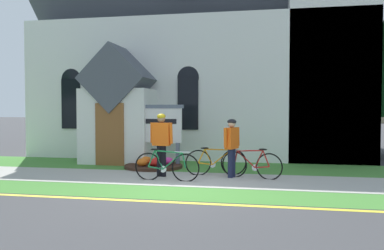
{
  "coord_description": "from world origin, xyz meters",
  "views": [
    {
      "loc": [
        2.06,
        -8.8,
        1.9
      ],
      "look_at": [
        -0.2,
        3.02,
        1.41
      ],
      "focal_mm": 36.96,
      "sensor_mm": 36.0,
      "label": 1
    }
  ],
  "objects_px": {
    "cyclist_in_yellow_jersey": "(232,144)",
    "bicycle_green": "(252,164)",
    "yard_deciduous_tree": "(77,70)",
    "bicycle_black": "(216,162)",
    "bicycle_blue": "(166,166)",
    "church_sign": "(157,126)",
    "cyclist_in_blue_jersey": "(161,139)"
  },
  "relations": [
    {
      "from": "cyclist_in_yellow_jersey",
      "to": "bicycle_green",
      "type": "bearing_deg",
      "value": 2.07
    },
    {
      "from": "yard_deciduous_tree",
      "to": "bicycle_black",
      "type": "bearing_deg",
      "value": -35.9
    },
    {
      "from": "bicycle_blue",
      "to": "yard_deciduous_tree",
      "type": "bearing_deg",
      "value": 132.78
    },
    {
      "from": "church_sign",
      "to": "cyclist_in_yellow_jersey",
      "type": "height_order",
      "value": "church_sign"
    },
    {
      "from": "church_sign",
      "to": "bicycle_black",
      "type": "height_order",
      "value": "church_sign"
    },
    {
      "from": "bicycle_green",
      "to": "cyclist_in_yellow_jersey",
      "type": "relative_size",
      "value": 1.03
    },
    {
      "from": "bicycle_black",
      "to": "bicycle_blue",
      "type": "height_order",
      "value": "bicycle_blue"
    },
    {
      "from": "cyclist_in_yellow_jersey",
      "to": "yard_deciduous_tree",
      "type": "distance_m",
      "value": 9.32
    },
    {
      "from": "yard_deciduous_tree",
      "to": "bicycle_blue",
      "type": "bearing_deg",
      "value": -47.22
    },
    {
      "from": "bicycle_blue",
      "to": "yard_deciduous_tree",
      "type": "height_order",
      "value": "yard_deciduous_tree"
    },
    {
      "from": "church_sign",
      "to": "cyclist_in_blue_jersey",
      "type": "relative_size",
      "value": 1.15
    },
    {
      "from": "cyclist_in_yellow_jersey",
      "to": "bicycle_blue",
      "type": "bearing_deg",
      "value": -154.36
    },
    {
      "from": "cyclist_in_blue_jersey",
      "to": "yard_deciduous_tree",
      "type": "xyz_separation_m",
      "value": [
        -5.29,
        5.46,
        2.54
      ]
    },
    {
      "from": "bicycle_blue",
      "to": "church_sign",
      "type": "bearing_deg",
      "value": 110.81
    },
    {
      "from": "church_sign",
      "to": "bicycle_blue",
      "type": "height_order",
      "value": "church_sign"
    },
    {
      "from": "church_sign",
      "to": "bicycle_blue",
      "type": "relative_size",
      "value": 1.15
    },
    {
      "from": "bicycle_black",
      "to": "church_sign",
      "type": "bearing_deg",
      "value": 146.08
    },
    {
      "from": "church_sign",
      "to": "bicycle_green",
      "type": "relative_size",
      "value": 1.22
    },
    {
      "from": "bicycle_blue",
      "to": "cyclist_in_blue_jersey",
      "type": "bearing_deg",
      "value": 116.95
    },
    {
      "from": "bicycle_black",
      "to": "cyclist_in_yellow_jersey",
      "type": "relative_size",
      "value": 1.06
    },
    {
      "from": "bicycle_blue",
      "to": "cyclist_in_yellow_jersey",
      "type": "bearing_deg",
      "value": 25.64
    },
    {
      "from": "bicycle_black",
      "to": "bicycle_blue",
      "type": "distance_m",
      "value": 1.64
    },
    {
      "from": "bicycle_black",
      "to": "cyclist_in_yellow_jersey",
      "type": "bearing_deg",
      "value": -35.82
    },
    {
      "from": "bicycle_black",
      "to": "cyclist_in_blue_jersey",
      "type": "bearing_deg",
      "value": -158.66
    },
    {
      "from": "bicycle_green",
      "to": "cyclist_in_yellow_jersey",
      "type": "height_order",
      "value": "cyclist_in_yellow_jersey"
    },
    {
      "from": "bicycle_blue",
      "to": "cyclist_in_yellow_jersey",
      "type": "distance_m",
      "value": 1.92
    },
    {
      "from": "yard_deciduous_tree",
      "to": "cyclist_in_blue_jersey",
      "type": "bearing_deg",
      "value": -45.9
    },
    {
      "from": "bicycle_blue",
      "to": "yard_deciduous_tree",
      "type": "xyz_separation_m",
      "value": [
        -5.58,
        6.03,
        3.21
      ]
    },
    {
      "from": "church_sign",
      "to": "bicycle_green",
      "type": "distance_m",
      "value": 3.78
    },
    {
      "from": "church_sign",
      "to": "bicycle_green",
      "type": "height_order",
      "value": "church_sign"
    },
    {
      "from": "church_sign",
      "to": "yard_deciduous_tree",
      "type": "bearing_deg",
      "value": 143.21
    },
    {
      "from": "bicycle_green",
      "to": "yard_deciduous_tree",
      "type": "xyz_separation_m",
      "value": [
        -7.79,
        5.22,
        3.22
      ]
    }
  ]
}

